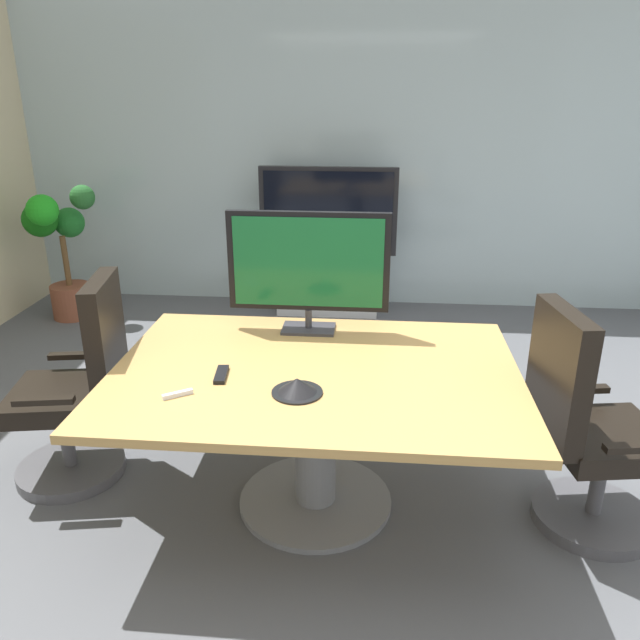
# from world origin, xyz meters

# --- Properties ---
(ground_plane) EXTENTS (7.33, 7.33, 0.00)m
(ground_plane) POSITION_xyz_m (0.00, 0.00, 0.00)
(ground_plane) COLOR #515459
(wall_back_glass_partition) EXTENTS (6.33, 0.10, 2.81)m
(wall_back_glass_partition) POSITION_xyz_m (0.00, 3.15, 1.41)
(wall_back_glass_partition) COLOR #9EB2B7
(wall_back_glass_partition) RESTS_ON ground
(conference_table) EXTENTS (1.88, 1.33, 0.74)m
(conference_table) POSITION_xyz_m (-0.14, -0.01, 0.56)
(conference_table) COLOR #B2894C
(conference_table) RESTS_ON ground
(office_chair_left) EXTENTS (0.63, 0.61, 1.09)m
(office_chair_left) POSITION_xyz_m (-1.39, 0.13, 0.46)
(office_chair_left) COLOR #4C4C51
(office_chair_left) RESTS_ON ground
(office_chair_right) EXTENTS (0.63, 0.61, 1.09)m
(office_chair_right) POSITION_xyz_m (1.10, -0.05, 0.46)
(office_chair_right) COLOR #4C4C51
(office_chair_right) RESTS_ON ground
(tv_monitor) EXTENTS (0.84, 0.18, 0.64)m
(tv_monitor) POSITION_xyz_m (-0.23, 0.48, 1.10)
(tv_monitor) COLOR #333338
(tv_monitor) RESTS_ON conference_table
(wall_display_unit) EXTENTS (1.20, 0.36, 1.31)m
(wall_display_unit) POSITION_xyz_m (-0.30, 2.79, 0.44)
(wall_display_unit) COLOR #B7BABC
(wall_display_unit) RESTS_ON ground
(potted_plant) EXTENTS (0.66, 0.67, 1.18)m
(potted_plant) POSITION_xyz_m (-2.61, 2.45, 0.66)
(potted_plant) COLOR brown
(potted_plant) RESTS_ON ground
(conference_phone) EXTENTS (0.22, 0.22, 0.07)m
(conference_phone) POSITION_xyz_m (-0.20, -0.25, 0.77)
(conference_phone) COLOR black
(conference_phone) RESTS_ON conference_table
(remote_control) EXTENTS (0.07, 0.17, 0.02)m
(remote_control) POSITION_xyz_m (-0.56, -0.12, 0.75)
(remote_control) COLOR black
(remote_control) RESTS_ON conference_table
(whiteboard_marker) EXTENTS (0.12, 0.09, 0.02)m
(whiteboard_marker) POSITION_xyz_m (-0.70, -0.33, 0.75)
(whiteboard_marker) COLOR silver
(whiteboard_marker) RESTS_ON conference_table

